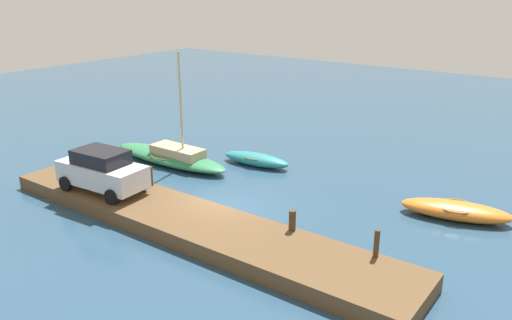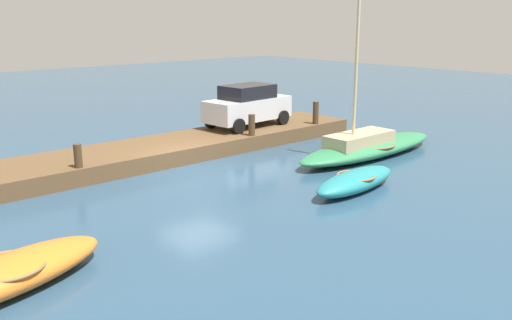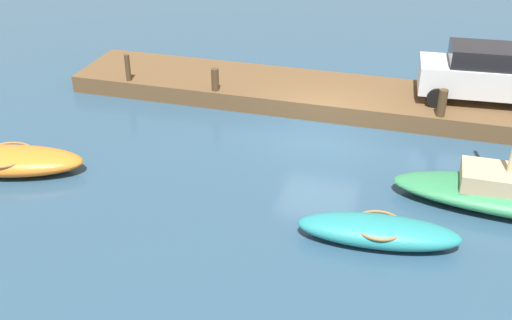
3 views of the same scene
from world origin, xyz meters
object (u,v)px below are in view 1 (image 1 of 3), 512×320
object	(u,v)px
mooring_post_mid_west	(150,176)
mooring_post_west	(95,158)
mooring_post_east	(377,243)
mooring_post_mid_east	(292,220)
parked_car	(102,170)
rowboat_orange	(456,210)
sailboat_green	(171,156)
rowboat_teal	(256,159)

from	to	relation	value
mooring_post_mid_west	mooring_post_west	bearing A→B (deg)	180.00
mooring_post_mid_west	mooring_post_east	distance (m)	10.72
mooring_post_mid_east	mooring_post_west	bearing A→B (deg)	180.00
parked_car	rowboat_orange	bearing A→B (deg)	25.98
mooring_post_mid_west	mooring_post_east	size ratio (longest dim) A/B	0.91
mooring_post_west	mooring_post_mid_east	xyz separation A→B (m)	(11.33, 0.00, -0.12)
rowboat_orange	parked_car	xyz separation A→B (m)	(-12.82, -7.49, 1.19)
sailboat_green	mooring_post_east	bearing A→B (deg)	-15.95
rowboat_orange	sailboat_green	bearing A→B (deg)	173.89
mooring_post_east	parked_car	world-z (taller)	parked_car
rowboat_orange	rowboat_teal	distance (m)	10.46
mooring_post_mid_west	parked_car	distance (m)	2.06
mooring_post_mid_west	parked_car	xyz separation A→B (m)	(-1.17, -1.61, 0.50)
mooring_post_east	mooring_post_west	bearing A→B (deg)	180.00
mooring_post_mid_east	parked_car	size ratio (longest dim) A/B	0.19
rowboat_orange	parked_car	distance (m)	14.89
sailboat_green	parked_car	bearing A→B (deg)	-74.71
mooring_post_mid_east	rowboat_teal	bearing A→B (deg)	134.62
mooring_post_west	rowboat_teal	bearing A→B (deg)	51.40
sailboat_green	rowboat_teal	bearing A→B (deg)	32.87
sailboat_green	rowboat_orange	xyz separation A→B (m)	(14.30, 1.99, -0.07)
mooring_post_west	mooring_post_mid_east	size ratio (longest dim) A/B	1.31
mooring_post_west	rowboat_orange	bearing A→B (deg)	20.75
mooring_post_mid_east	rowboat_orange	bearing A→B (deg)	54.58
parked_car	mooring_post_east	bearing A→B (deg)	3.40
rowboat_teal	parked_car	xyz separation A→B (m)	(-2.37, -7.96, 1.22)
mooring_post_west	mooring_post_east	distance (m)	14.58
mooring_post_west	parked_car	bearing A→B (deg)	-30.88
rowboat_teal	rowboat_orange	bearing A→B (deg)	-7.89
rowboat_orange	mooring_post_mid_west	size ratio (longest dim) A/B	5.22
sailboat_green	mooring_post_west	bearing A→B (deg)	-107.16
sailboat_green	mooring_post_east	xyz separation A→B (m)	(13.37, -3.88, 0.66)
rowboat_orange	rowboat_teal	world-z (taller)	rowboat_orange
mooring_post_east	rowboat_teal	bearing A→B (deg)	146.29
parked_car	sailboat_green	bearing A→B (deg)	100.73
mooring_post_west	mooring_post_mid_east	world-z (taller)	mooring_post_west
mooring_post_mid_east	mooring_post_east	distance (m)	3.25
rowboat_orange	mooring_post_mid_west	bearing A→B (deg)	-167.28
sailboat_green	rowboat_teal	xyz separation A→B (m)	(3.85, 2.47, -0.10)
rowboat_orange	mooring_post_west	world-z (taller)	mooring_post_west
rowboat_orange	mooring_post_east	size ratio (longest dim) A/B	4.77
mooring_post_west	parked_car	xyz separation A→B (m)	(2.69, -1.61, 0.43)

